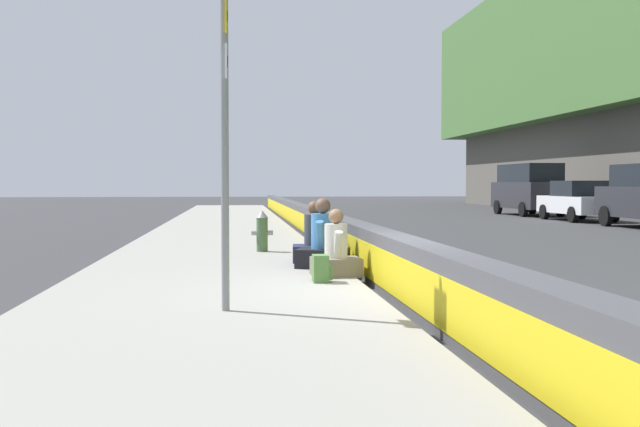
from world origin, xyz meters
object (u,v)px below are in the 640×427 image
parked_car_midline (578,201)px  route_sign_post (225,128)px  seated_person_foreground (336,255)px  parked_car_far (529,188)px  fire_hydrant (262,230)px  seated_person_middle (323,246)px  seated_person_rear (315,243)px  backpack (321,269)px

parked_car_midline → route_sign_post: bearing=145.8°
seated_person_foreground → parked_car_far: size_ratio=0.20×
fire_hydrant → seated_person_middle: size_ratio=0.74×
fire_hydrant → parked_car_far: bearing=-35.4°
seated_person_rear → backpack: (-2.83, 0.21, -0.16)m
seated_person_rear → parked_car_midline: bearing=-38.6°
route_sign_post → parked_car_far: 30.69m
backpack → parked_car_far: (24.66, -13.30, 1.02)m
fire_hydrant → seated_person_rear: 2.34m
parked_car_midline → backpack: bearing=145.4°
parked_car_far → parked_car_midline: bearing=179.3°
fire_hydrant → seated_person_middle: seated_person_middle is taller
seated_person_rear → parked_car_midline: parked_car_midline is taller
seated_person_rear → backpack: seated_person_rear is taller
seated_person_foreground → parked_car_midline: 22.53m
route_sign_post → seated_person_rear: bearing=-17.0°
parked_car_midline → seated_person_middle: bearing=143.0°
backpack → parked_car_far: parked_car_far is taller
fire_hydrant → route_sign_post: bearing=174.7°
fire_hydrant → seated_person_rear: seated_person_rear is taller
backpack → parked_car_midline: parked_car_midline is taller
seated_person_middle → parked_car_midline: size_ratio=0.26×
seated_person_rear → seated_person_foreground: bearing=-177.1°
seated_person_foreground → seated_person_rear: bearing=2.9°
route_sign_post → parked_car_far: (26.96, -14.66, -0.86)m
backpack → parked_car_midline: bearing=-34.6°
seated_person_foreground → parked_car_far: 27.25m
seated_person_foreground → seated_person_rear: size_ratio=0.93×
seated_person_rear → parked_car_midline: size_ratio=0.25×
fire_hydrant → seated_person_foreground: seated_person_foreground is taller
parked_car_midline → seated_person_foreground: bearing=145.0°
seated_person_middle → backpack: bearing=172.5°
route_sign_post → fire_hydrant: route_sign_post is taller
seated_person_middle → seated_person_rear: (0.92, 0.04, -0.02)m
backpack → parked_car_midline: 23.30m
seated_person_middle → route_sign_post: bearing=159.1°
fire_hydrant → seated_person_foreground: size_ratio=0.84×
route_sign_post → parked_car_midline: 25.99m
seated_person_foreground → backpack: (-0.71, 0.32, -0.13)m
fire_hydrant → parked_car_midline: (14.18, -13.92, 0.27)m
seated_person_middle → backpack: size_ratio=2.99×
fire_hydrant → parked_car_far: (19.67, -13.98, 0.77)m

